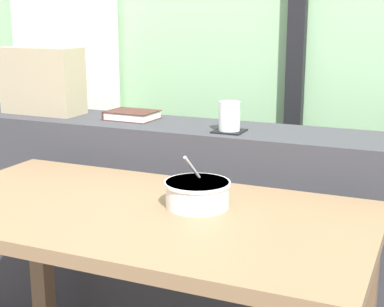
{
  "coord_description": "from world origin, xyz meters",
  "views": [
    {
      "loc": [
        0.68,
        -1.3,
        1.22
      ],
      "look_at": [
        -0.1,
        0.48,
        0.76
      ],
      "focal_mm": 53.9,
      "sensor_mm": 36.0,
      "label": 1
    }
  ],
  "objects_px": {
    "juice_glass": "(229,117)",
    "closed_book": "(132,115)",
    "coaster_square": "(229,131)",
    "throw_pillow": "(43,81)",
    "breakfast_table": "(141,249)",
    "soup_bowl": "(197,194)"
  },
  "relations": [
    {
      "from": "breakfast_table",
      "to": "soup_bowl",
      "type": "xyz_separation_m",
      "value": [
        0.13,
        0.08,
        0.15
      ]
    },
    {
      "from": "closed_book",
      "to": "coaster_square",
      "type": "bearing_deg",
      "value": -10.8
    },
    {
      "from": "coaster_square",
      "to": "closed_book",
      "type": "relative_size",
      "value": 0.54
    },
    {
      "from": "juice_glass",
      "to": "closed_book",
      "type": "relative_size",
      "value": 0.53
    },
    {
      "from": "juice_glass",
      "to": "closed_book",
      "type": "xyz_separation_m",
      "value": [
        -0.42,
        0.08,
        -0.03
      ]
    },
    {
      "from": "breakfast_table",
      "to": "juice_glass",
      "type": "distance_m",
      "value": 0.6
    },
    {
      "from": "juice_glass",
      "to": "closed_book",
      "type": "bearing_deg",
      "value": 169.2
    },
    {
      "from": "breakfast_table",
      "to": "closed_book",
      "type": "distance_m",
      "value": 0.75
    },
    {
      "from": "closed_book",
      "to": "throw_pillow",
      "type": "height_order",
      "value": "throw_pillow"
    },
    {
      "from": "coaster_square",
      "to": "throw_pillow",
      "type": "bearing_deg",
      "value": 175.77
    },
    {
      "from": "juice_glass",
      "to": "soup_bowl",
      "type": "bearing_deg",
      "value": -80.55
    },
    {
      "from": "throw_pillow",
      "to": "coaster_square",
      "type": "bearing_deg",
      "value": -4.23
    },
    {
      "from": "throw_pillow",
      "to": "closed_book",
      "type": "bearing_deg",
      "value": 2.98
    },
    {
      "from": "breakfast_table",
      "to": "coaster_square",
      "type": "bearing_deg",
      "value": 83.85
    },
    {
      "from": "coaster_square",
      "to": "throw_pillow",
      "type": "xyz_separation_m",
      "value": [
        -0.81,
        0.06,
        0.13
      ]
    },
    {
      "from": "coaster_square",
      "to": "juice_glass",
      "type": "distance_m",
      "value": 0.05
    },
    {
      "from": "coaster_square",
      "to": "throw_pillow",
      "type": "distance_m",
      "value": 0.82
    },
    {
      "from": "juice_glass",
      "to": "closed_book",
      "type": "distance_m",
      "value": 0.43
    },
    {
      "from": "breakfast_table",
      "to": "coaster_square",
      "type": "height_order",
      "value": "coaster_square"
    },
    {
      "from": "breakfast_table",
      "to": "closed_book",
      "type": "xyz_separation_m",
      "value": [
        -0.36,
        0.6,
        0.24
      ]
    },
    {
      "from": "soup_bowl",
      "to": "juice_glass",
      "type": "bearing_deg",
      "value": 99.45
    },
    {
      "from": "juice_glass",
      "to": "throw_pillow",
      "type": "height_order",
      "value": "throw_pillow"
    }
  ]
}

